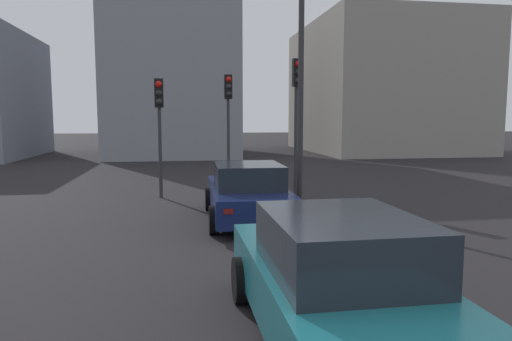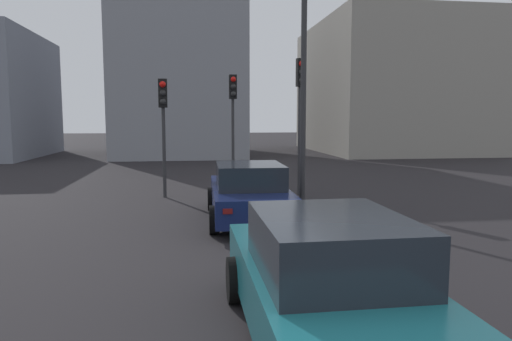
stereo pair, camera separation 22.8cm
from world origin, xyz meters
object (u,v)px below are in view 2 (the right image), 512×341
(car_navy_lead, at_px, (249,193))
(car_teal_second, at_px, (326,283))
(traffic_light_near_right, at_px, (163,113))
(traffic_light_far_left, at_px, (300,98))
(traffic_light_near_left, at_px, (233,106))
(street_lamp_kerbside, at_px, (304,24))

(car_navy_lead, distance_m, car_teal_second, 6.59)
(traffic_light_near_right, bearing_deg, car_teal_second, 10.06)
(car_navy_lead, distance_m, traffic_light_near_right, 4.82)
(car_navy_lead, xyz_separation_m, car_teal_second, (-6.59, -0.04, 0.03))
(car_navy_lead, relative_size, traffic_light_far_left, 1.00)
(traffic_light_far_left, bearing_deg, traffic_light_near_right, -96.79)
(car_teal_second, bearing_deg, car_navy_lead, -0.10)
(traffic_light_near_left, bearing_deg, street_lamp_kerbside, 15.34)
(traffic_light_near_right, xyz_separation_m, traffic_light_far_left, (-0.10, -4.44, 0.47))
(car_navy_lead, distance_m, traffic_light_near_left, 6.66)
(traffic_light_far_left, bearing_deg, car_navy_lead, -36.18)
(car_navy_lead, height_order, traffic_light_near_right, traffic_light_near_right)
(car_navy_lead, height_order, street_lamp_kerbside, street_lamp_kerbside)
(car_navy_lead, height_order, traffic_light_near_left, traffic_light_near_left)
(car_navy_lead, bearing_deg, traffic_light_far_left, -29.38)
(traffic_light_far_left, bearing_deg, car_teal_second, -17.15)
(traffic_light_far_left, height_order, street_lamp_kerbside, street_lamp_kerbside)
(traffic_light_near_left, height_order, street_lamp_kerbside, street_lamp_kerbside)
(car_navy_lead, xyz_separation_m, traffic_light_far_left, (3.63, -2.16, 2.50))
(traffic_light_near_left, xyz_separation_m, traffic_light_far_left, (-2.62, -1.98, 0.21))
(car_navy_lead, bearing_deg, traffic_light_near_right, 32.74)
(car_navy_lead, xyz_separation_m, traffic_light_near_right, (3.73, 2.28, 2.03))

